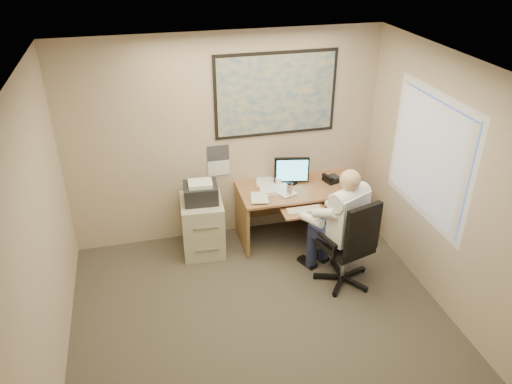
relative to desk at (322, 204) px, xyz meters
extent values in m
cube|color=#3E3930|center=(-1.23, -1.90, -0.44)|extent=(4.00, 4.50, 0.00)
cube|color=white|center=(-1.23, -1.90, 2.26)|extent=(4.00, 4.50, 0.00)
cube|color=#C3AD93|center=(-1.23, 0.35, 0.91)|extent=(4.00, 0.00, 2.70)
cube|color=#C3AD93|center=(-3.23, -1.90, 0.91)|extent=(0.00, 4.50, 2.70)
cube|color=#C3AD93|center=(0.77, -1.90, 0.91)|extent=(0.00, 4.50, 2.70)
cube|color=#A16A45|center=(-0.33, -0.02, 0.29)|extent=(1.60, 0.75, 0.03)
cube|color=olive|center=(0.25, -0.02, -0.08)|extent=(0.45, 0.70, 0.70)
cube|color=olive|center=(-1.11, -0.02, -0.08)|extent=(0.04, 0.70, 0.70)
cube|color=olive|center=(-0.33, 0.32, 0.01)|extent=(1.55, 0.03, 0.55)
cylinder|color=black|center=(-0.41, 0.13, 0.32)|extent=(0.18, 0.18, 0.02)
cube|color=black|center=(-0.41, 0.11, 0.51)|extent=(0.45, 0.13, 0.34)
cube|color=#5DE0FF|center=(-0.41, 0.08, 0.51)|extent=(0.39, 0.09, 0.29)
cube|color=#A16A45|center=(-0.42, -0.47, 0.22)|extent=(0.55, 0.30, 0.02)
cube|color=beige|center=(-0.42, -0.47, 0.24)|extent=(0.43, 0.14, 0.02)
cube|color=black|center=(0.14, 0.04, 0.33)|extent=(0.25, 0.24, 0.05)
cylinder|color=silver|center=(-0.53, -0.19, 0.39)|extent=(0.07, 0.07, 0.16)
cylinder|color=white|center=(-0.59, 0.11, 0.36)|extent=(0.08, 0.08, 0.10)
cube|color=white|center=(-0.78, -0.02, 0.32)|extent=(0.60, 0.56, 0.03)
cube|color=#1E4C93|center=(-0.58, 0.33, 1.46)|extent=(1.56, 0.03, 1.06)
cube|color=white|center=(-1.33, 0.34, 0.64)|extent=(0.28, 0.01, 0.42)
cube|color=#BBB597|center=(-1.62, -0.02, -0.08)|extent=(0.56, 0.66, 0.72)
cube|color=black|center=(-1.62, -0.02, 0.39)|extent=(0.44, 0.39, 0.23)
cube|color=white|center=(-1.62, -0.04, 0.53)|extent=(0.30, 0.25, 0.05)
cylinder|color=silver|center=(-0.12, -1.06, -0.18)|extent=(0.06, 0.06, 0.43)
cube|color=black|center=(-0.12, -1.06, 0.06)|extent=(0.61, 0.61, 0.07)
cube|color=black|center=(-0.19, -1.30, 0.41)|extent=(0.45, 0.19, 0.59)
camera|label=1|loc=(-2.27, -5.40, 3.37)|focal=35.00mm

